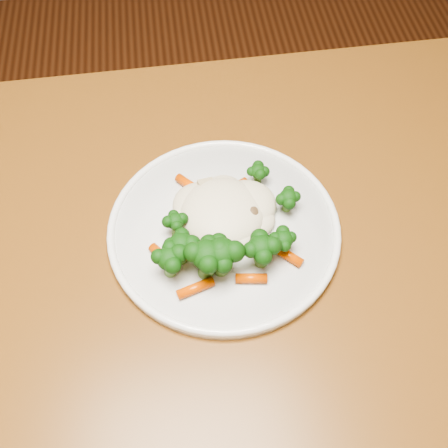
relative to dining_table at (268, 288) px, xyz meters
name	(u,v)px	position (x,y,z in m)	size (l,w,h in m)	color
dining_table	(268,288)	(0.00, 0.00, 0.00)	(1.11, 0.76, 0.75)	brown
plate	(224,230)	(-0.06, 0.03, 0.12)	(0.29, 0.29, 0.01)	white
meal	(221,230)	(-0.07, 0.01, 0.15)	(0.20, 0.19, 0.05)	beige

